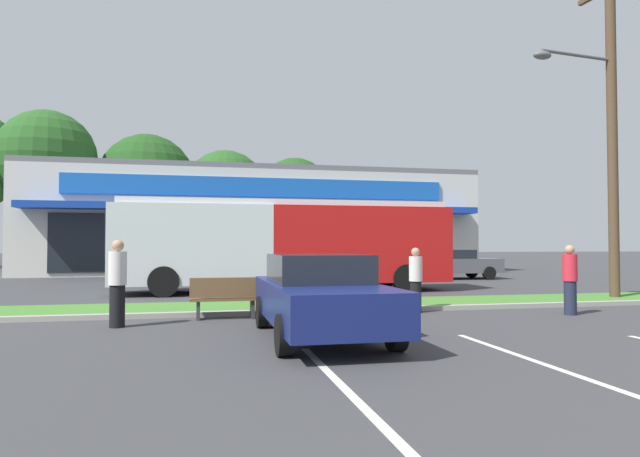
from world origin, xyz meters
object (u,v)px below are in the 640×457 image
at_px(city_bus, 285,243).
at_px(pedestrian_by_pole, 416,280).
at_px(utility_pole, 608,121).
at_px(car_2, 454,264).
at_px(car_1, 320,295).
at_px(bus_stop_bench, 226,297).
at_px(pedestrian_far, 570,280).
at_px(car_3, 200,265).
at_px(pedestrian_near_bench, 117,283).

height_order(city_bus, pedestrian_by_pole, city_bus).
bearing_deg(utility_pole, car_2, 89.02).
distance_m(utility_pole, car_1, 11.88).
distance_m(city_bus, bus_stop_bench, 7.41).
bearing_deg(pedestrian_far, car_1, 138.77).
bearing_deg(car_2, car_3, 179.18).
relative_size(utility_pole, city_bus, 0.86).
distance_m(bus_stop_bench, car_3, 12.57).
relative_size(bus_stop_bench, pedestrian_near_bench, 0.89).
bearing_deg(car_2, pedestrian_near_bench, -136.72).
distance_m(city_bus, pedestrian_far, 9.80).
relative_size(pedestrian_by_pole, pedestrian_far, 0.96).
relative_size(city_bus, pedestrian_near_bench, 6.64).
xyz_separation_m(utility_pole, car_1, (-9.97, -4.48, -4.67)).
height_order(city_bus, pedestrian_far, city_bus).
distance_m(car_2, pedestrian_far, 13.83).
xyz_separation_m(car_1, pedestrian_far, (6.59, 1.86, 0.07)).
xyz_separation_m(car_1, pedestrian_near_bench, (-3.79, 2.09, 0.12)).
relative_size(car_1, car_3, 1.07).
bearing_deg(utility_pole, bus_stop_bench, -171.95).
distance_m(bus_stop_bench, pedestrian_near_bench, 2.38).
relative_size(city_bus, car_1, 2.51).
distance_m(utility_pole, pedestrian_by_pole, 8.40).
bearing_deg(car_1, bus_stop_bench, -151.18).
xyz_separation_m(city_bus, car_3, (-3.00, 5.65, -0.96)).
relative_size(utility_pole, pedestrian_by_pole, 6.31).
bearing_deg(car_1, pedestrian_near_bench, -118.86).
bearing_deg(utility_pole, car_1, -155.81).
bearing_deg(bus_stop_bench, pedestrian_near_bench, 18.75).
distance_m(bus_stop_bench, pedestrian_far, 8.22).
bearing_deg(pedestrian_far, pedestrian_by_pole, 104.27).
bearing_deg(car_3, city_bus, -62.05).
bearing_deg(pedestrian_near_bench, bus_stop_bench, -103.91).
height_order(pedestrian_by_pole, pedestrian_far, pedestrian_far).
relative_size(bus_stop_bench, pedestrian_far, 0.95).
xyz_separation_m(city_bus, pedestrian_far, (5.74, -7.88, -0.92)).
xyz_separation_m(car_1, car_3, (-2.15, 15.39, 0.03)).
relative_size(car_2, pedestrian_far, 2.57).
bearing_deg(car_1, pedestrian_by_pole, 134.39).
bearing_deg(pedestrian_by_pole, pedestrian_far, 40.53).
distance_m(utility_pole, city_bus, 11.15).
height_order(city_bus, car_1, city_bus).
height_order(car_2, pedestrian_by_pole, pedestrian_by_pole).
relative_size(pedestrian_near_bench, pedestrian_by_pole, 1.11).
bearing_deg(bus_stop_bench, city_bus, -109.28).
relative_size(bus_stop_bench, pedestrian_by_pole, 0.99).
bearing_deg(utility_pole, pedestrian_far, -142.22).
distance_m(utility_pole, pedestrian_far, 6.28).
height_order(car_2, pedestrian_far, pedestrian_far).
height_order(pedestrian_near_bench, pedestrian_by_pole, pedestrian_near_bench).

